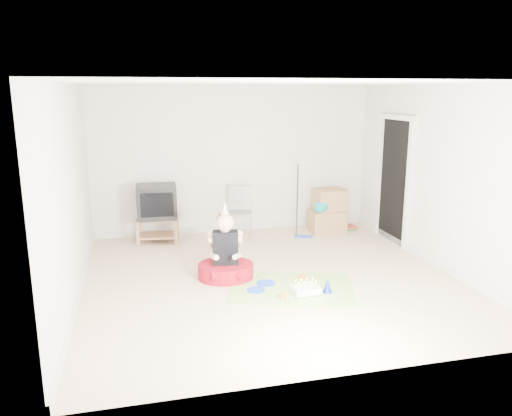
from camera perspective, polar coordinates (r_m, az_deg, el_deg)
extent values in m
plane|color=beige|center=(6.93, 1.60, -7.96)|extent=(5.00, 5.00, 0.00)
cube|color=black|center=(8.66, 15.55, 2.91)|extent=(0.02, 0.90, 2.05)
cube|color=#966643|center=(8.55, -11.19, -1.19)|extent=(0.73, 0.51, 0.03)
cube|color=#966643|center=(8.63, -11.10, -3.07)|extent=(0.73, 0.51, 0.03)
cube|color=#966643|center=(8.46, -13.34, -2.85)|extent=(0.06, 0.06, 0.43)
cube|color=#966643|center=(8.40, -9.11, -2.77)|extent=(0.06, 0.06, 0.43)
cube|color=#966643|center=(8.81, -13.05, -2.19)|extent=(0.06, 0.06, 0.43)
cube|color=#966643|center=(8.75, -8.99, -2.11)|extent=(0.06, 0.06, 0.43)
cube|color=black|center=(8.48, -11.27, 0.73)|extent=(0.67, 0.56, 0.56)
cube|color=#9A9BA0|center=(8.62, -1.84, -0.62)|extent=(0.50, 0.49, 0.03)
cylinder|color=#9A9BA0|center=(8.63, -3.08, -0.51)|extent=(0.02, 0.02, 0.91)
cylinder|color=#9A9BA0|center=(8.61, -0.61, -0.53)|extent=(0.02, 0.02, 0.91)
cube|color=#A1794E|center=(9.14, 8.09, -1.50)|extent=(0.62, 0.47, 0.40)
cube|color=#A1794E|center=(9.09, 8.39, 0.94)|extent=(0.55, 0.44, 0.38)
ellipsoid|color=#0C7E85|center=(8.88, 7.43, 0.13)|extent=(0.27, 0.19, 0.21)
cube|color=#2347B0|center=(8.80, 5.44, -3.26)|extent=(0.33, 0.21, 0.03)
cylinder|color=black|center=(8.64, 5.53, 0.70)|extent=(0.16, 0.40, 1.22)
cube|color=#22672A|center=(9.44, 10.57, -2.27)|extent=(0.24, 0.30, 0.03)
cube|color=#C33E29|center=(9.44, 10.57, -2.08)|extent=(0.23, 0.29, 0.03)
cylinder|color=maroon|center=(6.90, -3.48, -7.18)|extent=(0.87, 0.87, 0.21)
cube|color=black|center=(6.79, -3.52, -4.54)|extent=(0.37, 0.25, 0.46)
sphere|color=beige|center=(6.69, -3.56, -1.68)|extent=(0.28, 0.28, 0.24)
cone|color=white|center=(6.64, -3.59, 0.09)|extent=(0.13, 0.13, 0.18)
cube|color=#DF2F87|center=(6.60, 4.07, -9.08)|extent=(1.86, 1.58, 0.01)
cube|color=white|center=(6.43, 5.68, -9.28)|extent=(0.35, 0.29, 0.09)
cube|color=#389E59|center=(6.44, 5.67, -9.60)|extent=(0.35, 0.29, 0.01)
cylinder|color=beige|center=(6.31, 4.89, -8.95)|extent=(0.01, 0.01, 0.07)
cylinder|color=beige|center=(6.34, 5.55, -8.86)|extent=(0.01, 0.01, 0.07)
cylinder|color=beige|center=(6.37, 6.21, -8.77)|extent=(0.01, 0.01, 0.07)
cylinder|color=beige|center=(6.40, 6.86, -8.68)|extent=(0.01, 0.01, 0.07)
cylinder|color=beige|center=(6.40, 4.52, -8.61)|extent=(0.01, 0.01, 0.07)
cylinder|color=beige|center=(6.43, 5.18, -8.52)|extent=(0.01, 0.01, 0.07)
cylinder|color=beige|center=(6.46, 5.83, -8.44)|extent=(0.01, 0.01, 0.07)
cylinder|color=beige|center=(6.49, 6.47, -8.35)|extent=(0.01, 0.01, 0.07)
cylinder|color=blue|center=(6.71, 1.11, -8.59)|extent=(0.26, 0.26, 0.01)
cylinder|color=blue|center=(6.49, -0.01, -9.36)|extent=(0.27, 0.27, 0.01)
cylinder|color=orange|center=(6.86, 5.34, -7.86)|extent=(0.07, 0.07, 0.08)
cylinder|color=orange|center=(6.25, 3.04, -10.01)|extent=(0.07, 0.07, 0.07)
cone|color=#1C2EC6|center=(6.47, 8.18, -8.77)|extent=(0.14, 0.14, 0.18)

